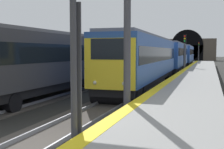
{
  "coord_description": "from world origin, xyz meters",
  "views": [
    {
      "loc": [
        -7.03,
        -5.07,
        2.93
      ],
      "look_at": [
        12.19,
        1.43,
        1.32
      ],
      "focal_mm": 46.92,
      "sensor_mm": 36.0,
      "label": 1
    }
  ],
  "objects_px": {
    "train_adjacent_platform": "(109,57)",
    "railway_signal_mid": "(185,50)",
    "railway_signal_near": "(74,49)",
    "train_main_approaching": "(173,55)",
    "railway_signal_far": "(199,50)",
    "overhead_signal_gantry": "(32,1)"
  },
  "relations": [
    {
      "from": "train_adjacent_platform",
      "to": "railway_signal_mid",
      "type": "height_order",
      "value": "railway_signal_mid"
    },
    {
      "from": "train_adjacent_platform",
      "to": "railway_signal_near",
      "type": "distance_m",
      "value": 22.65
    },
    {
      "from": "train_main_approaching",
      "to": "railway_signal_near",
      "type": "height_order",
      "value": "railway_signal_near"
    },
    {
      "from": "train_adjacent_platform",
      "to": "railway_signal_mid",
      "type": "xyz_separation_m",
      "value": [
        9.61,
        -6.63,
        0.67
      ]
    },
    {
      "from": "train_main_approaching",
      "to": "railway_signal_far",
      "type": "height_order",
      "value": "railway_signal_far"
    },
    {
      "from": "railway_signal_near",
      "to": "train_main_approaching",
      "type": "bearing_deg",
      "value": -176.92
    },
    {
      "from": "railway_signal_far",
      "to": "overhead_signal_gantry",
      "type": "relative_size",
      "value": 0.62
    },
    {
      "from": "train_adjacent_platform",
      "to": "railway_signal_near",
      "type": "height_order",
      "value": "railway_signal_near"
    },
    {
      "from": "railway_signal_far",
      "to": "train_adjacent_platform",
      "type": "bearing_deg",
      "value": -7.07
    },
    {
      "from": "train_main_approaching",
      "to": "railway_signal_mid",
      "type": "xyz_separation_m",
      "value": [
        -4.47,
        -1.92,
        0.69
      ]
    },
    {
      "from": "train_adjacent_platform",
      "to": "railway_signal_far",
      "type": "bearing_deg",
      "value": 174.35
    },
    {
      "from": "train_main_approaching",
      "to": "overhead_signal_gantry",
      "type": "bearing_deg",
      "value": -5.43
    },
    {
      "from": "railway_signal_far",
      "to": "overhead_signal_gantry",
      "type": "bearing_deg",
      "value": -3.47
    },
    {
      "from": "railway_signal_mid",
      "to": "overhead_signal_gantry",
      "type": "height_order",
      "value": "overhead_signal_gantry"
    },
    {
      "from": "train_main_approaching",
      "to": "railway_signal_mid",
      "type": "bearing_deg",
      "value": 22.14
    },
    {
      "from": "overhead_signal_gantry",
      "to": "railway_signal_mid",
      "type": "bearing_deg",
      "value": -9.14
    },
    {
      "from": "railway_signal_mid",
      "to": "railway_signal_far",
      "type": "distance_m",
      "value": 43.87
    },
    {
      "from": "railway_signal_near",
      "to": "railway_signal_far",
      "type": "xyz_separation_m",
      "value": [
        75.12,
        0.0,
        0.31
      ]
    },
    {
      "from": "railway_signal_mid",
      "to": "railway_signal_near",
      "type": "bearing_deg",
      "value": 0.0
    },
    {
      "from": "train_main_approaching",
      "to": "railway_signal_far",
      "type": "bearing_deg",
      "value": 176.12
    },
    {
      "from": "railway_signal_mid",
      "to": "railway_signal_far",
      "type": "xyz_separation_m",
      "value": [
        43.87,
        0.0,
        0.25
      ]
    },
    {
      "from": "train_main_approaching",
      "to": "train_adjacent_platform",
      "type": "bearing_deg",
      "value": -19.6
    }
  ]
}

